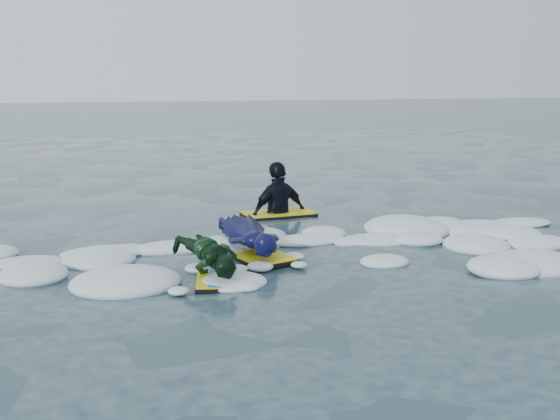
% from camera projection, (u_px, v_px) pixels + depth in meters
% --- Properties ---
extents(ground, '(120.00, 120.00, 0.00)m').
position_uv_depth(ground, '(229.00, 283.00, 7.98)').
color(ground, '#19323C').
rests_on(ground, ground).
extents(foam_band, '(12.00, 3.10, 0.30)m').
position_uv_depth(foam_band, '(212.00, 260.00, 8.95)').
color(foam_band, white).
rests_on(foam_band, ground).
extents(prone_woman_unit, '(0.95, 1.78, 0.45)m').
position_uv_depth(prone_woman_unit, '(251.00, 237.00, 9.19)').
color(prone_woman_unit, black).
rests_on(prone_woman_unit, ground).
extents(prone_child_unit, '(0.77, 1.30, 0.48)m').
position_uv_depth(prone_child_unit, '(212.00, 258.00, 8.09)').
color(prone_child_unit, black).
rests_on(prone_child_unit, ground).
extents(waiting_rider_unit, '(1.23, 0.74, 1.78)m').
position_uv_depth(waiting_rider_unit, '(279.00, 215.00, 11.69)').
color(waiting_rider_unit, black).
rests_on(waiting_rider_unit, ground).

